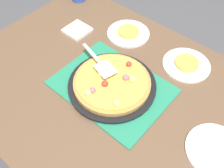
{
  "coord_description": "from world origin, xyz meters",
  "views": [
    {
      "loc": [
        0.44,
        -0.51,
        1.6
      ],
      "look_at": [
        0.0,
        0.0,
        0.77
      ],
      "focal_mm": 40.11,
      "sensor_mm": 36.0,
      "label": 1
    }
  ],
  "objects_px": {
    "plate_far_right": "(128,33)",
    "pizza_server": "(100,62)",
    "pizza": "(112,82)",
    "plate_side": "(216,151)",
    "pizza_pan": "(112,85)",
    "served_slice_left": "(187,63)",
    "napkin_stack": "(77,30)",
    "plate_near_left": "(186,65)",
    "served_slice_right": "(128,31)"
  },
  "relations": [
    {
      "from": "napkin_stack",
      "to": "served_slice_left",
      "type": "bearing_deg",
      "value": 15.92
    },
    {
      "from": "served_slice_right",
      "to": "plate_far_right",
      "type": "bearing_deg",
      "value": 0.0
    },
    {
      "from": "served_slice_left",
      "to": "napkin_stack",
      "type": "distance_m",
      "value": 0.58
    },
    {
      "from": "plate_far_right",
      "to": "served_slice_right",
      "type": "xyz_separation_m",
      "value": [
        0.0,
        0.0,
        0.01
      ]
    },
    {
      "from": "pizza",
      "to": "plate_near_left",
      "type": "bearing_deg",
      "value": 61.31
    },
    {
      "from": "pizza_pan",
      "to": "plate_far_right",
      "type": "bearing_deg",
      "value": 117.39
    },
    {
      "from": "plate_side",
      "to": "served_slice_left",
      "type": "distance_m",
      "value": 0.42
    },
    {
      "from": "plate_side",
      "to": "pizza_server",
      "type": "height_order",
      "value": "pizza_server"
    },
    {
      "from": "pizza_server",
      "to": "served_slice_left",
      "type": "bearing_deg",
      "value": 47.5
    },
    {
      "from": "served_slice_left",
      "to": "napkin_stack",
      "type": "height_order",
      "value": "served_slice_left"
    },
    {
      "from": "pizza_server",
      "to": "plate_side",
      "type": "bearing_deg",
      "value": -0.47
    },
    {
      "from": "pizza",
      "to": "plate_near_left",
      "type": "distance_m",
      "value": 0.37
    },
    {
      "from": "pizza_server",
      "to": "pizza",
      "type": "bearing_deg",
      "value": -15.84
    },
    {
      "from": "plate_near_left",
      "to": "plate_far_right",
      "type": "bearing_deg",
      "value": -179.81
    },
    {
      "from": "served_slice_right",
      "to": "pizza",
      "type": "bearing_deg",
      "value": -62.62
    },
    {
      "from": "pizza",
      "to": "plate_side",
      "type": "xyz_separation_m",
      "value": [
        0.48,
        0.02,
        -0.03
      ]
    },
    {
      "from": "plate_far_right",
      "to": "served_slice_right",
      "type": "relative_size",
      "value": 2.0
    },
    {
      "from": "plate_near_left",
      "to": "served_slice_left",
      "type": "distance_m",
      "value": 0.01
    },
    {
      "from": "plate_near_left",
      "to": "served_slice_right",
      "type": "distance_m",
      "value": 0.34
    },
    {
      "from": "pizza_pan",
      "to": "plate_side",
      "type": "distance_m",
      "value": 0.48
    },
    {
      "from": "pizza",
      "to": "plate_side",
      "type": "height_order",
      "value": "pizza"
    },
    {
      "from": "plate_near_left",
      "to": "served_slice_right",
      "type": "height_order",
      "value": "served_slice_right"
    },
    {
      "from": "plate_far_right",
      "to": "pizza_server",
      "type": "height_order",
      "value": "pizza_server"
    },
    {
      "from": "plate_side",
      "to": "napkin_stack",
      "type": "distance_m",
      "value": 0.87
    },
    {
      "from": "napkin_stack",
      "to": "plate_far_right",
      "type": "bearing_deg",
      "value": 36.18
    },
    {
      "from": "pizza",
      "to": "served_slice_left",
      "type": "bearing_deg",
      "value": 61.31
    },
    {
      "from": "served_slice_left",
      "to": "pizza",
      "type": "bearing_deg",
      "value": -118.69
    },
    {
      "from": "pizza_server",
      "to": "plate_far_right",
      "type": "bearing_deg",
      "value": 103.73
    },
    {
      "from": "napkin_stack",
      "to": "plate_side",
      "type": "bearing_deg",
      "value": -9.32
    },
    {
      "from": "pizza_server",
      "to": "napkin_stack",
      "type": "bearing_deg",
      "value": 154.76
    },
    {
      "from": "pizza_pan",
      "to": "napkin_stack",
      "type": "distance_m",
      "value": 0.42
    },
    {
      "from": "plate_near_left",
      "to": "plate_side",
      "type": "relative_size",
      "value": 1.0
    },
    {
      "from": "pizza",
      "to": "plate_side",
      "type": "relative_size",
      "value": 1.5
    },
    {
      "from": "plate_near_left",
      "to": "served_slice_left",
      "type": "height_order",
      "value": "served_slice_left"
    },
    {
      "from": "served_slice_right",
      "to": "served_slice_left",
      "type": "bearing_deg",
      "value": 0.19
    },
    {
      "from": "pizza",
      "to": "plate_far_right",
      "type": "height_order",
      "value": "pizza"
    },
    {
      "from": "pizza",
      "to": "pizza_server",
      "type": "bearing_deg",
      "value": 164.16
    },
    {
      "from": "pizza_pan",
      "to": "plate_side",
      "type": "relative_size",
      "value": 1.73
    },
    {
      "from": "pizza_pan",
      "to": "pizza",
      "type": "height_order",
      "value": "pizza"
    },
    {
      "from": "plate_side",
      "to": "napkin_stack",
      "type": "relative_size",
      "value": 1.83
    },
    {
      "from": "pizza_pan",
      "to": "pizza_server",
      "type": "distance_m",
      "value": 0.11
    },
    {
      "from": "served_slice_left",
      "to": "served_slice_right",
      "type": "relative_size",
      "value": 1.0
    },
    {
      "from": "pizza_server",
      "to": "served_slice_right",
      "type": "bearing_deg",
      "value": 103.73
    },
    {
      "from": "pizza_pan",
      "to": "plate_near_left",
      "type": "distance_m",
      "value": 0.37
    },
    {
      "from": "plate_far_right",
      "to": "served_slice_right",
      "type": "distance_m",
      "value": 0.01
    },
    {
      "from": "plate_far_right",
      "to": "served_slice_left",
      "type": "bearing_deg",
      "value": 0.19
    },
    {
      "from": "plate_side",
      "to": "plate_far_right",
      "type": "bearing_deg",
      "value": 154.97
    },
    {
      "from": "plate_near_left",
      "to": "pizza_server",
      "type": "height_order",
      "value": "pizza_server"
    },
    {
      "from": "plate_side",
      "to": "served_slice_right",
      "type": "relative_size",
      "value": 2.0
    },
    {
      "from": "plate_near_left",
      "to": "plate_side",
      "type": "distance_m",
      "value": 0.42
    }
  ]
}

